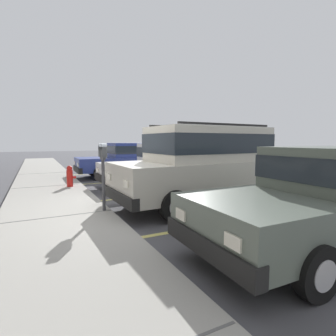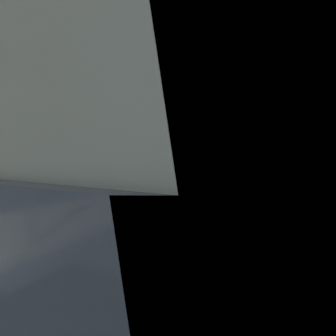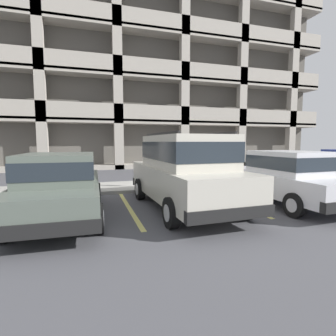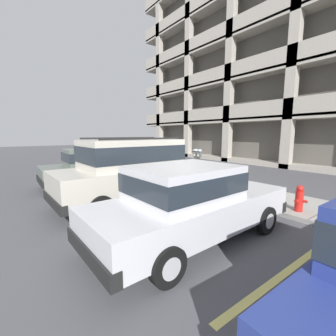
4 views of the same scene
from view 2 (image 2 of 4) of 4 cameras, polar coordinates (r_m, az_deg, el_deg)
ground_plane at (r=5.18m, az=-9.43°, el=-12.30°), size 80.00×80.00×0.10m
sidewalk at (r=5.98m, az=-19.82°, el=-9.16°), size 40.00×2.20×0.12m
parking_stall_lines at (r=5.95m, az=10.79°, el=-9.60°), size 12.42×4.80×0.01m
silver_suv at (r=4.02m, az=16.85°, el=-0.72°), size 2.14×4.84×2.03m
red_sedan at (r=1.17m, az=-5.45°, el=-27.16°), size 1.91×4.52×1.54m
dark_hatchback at (r=6.96m, az=23.04°, el=-1.03°), size 1.96×4.54×1.54m
blue_coupe at (r=10.23m, az=22.12°, el=0.61°), size 1.87×4.49×1.54m
parking_meter_near at (r=5.23m, az=-12.37°, el=1.84°), size 0.35×0.12×1.46m
fire_hydrant at (r=8.47m, az=1.00°, el=-2.21°), size 0.30×0.30×0.70m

